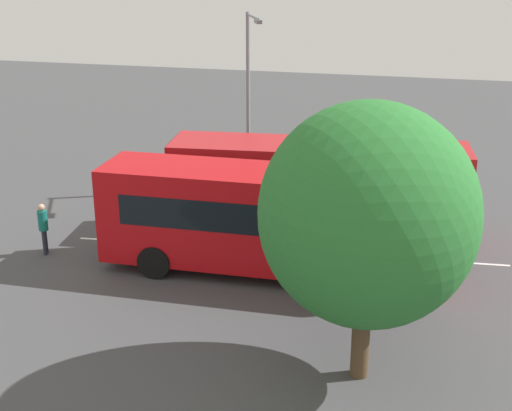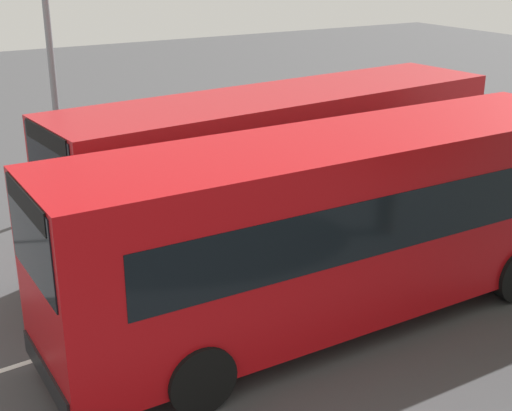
{
  "view_description": "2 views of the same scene",
  "coord_description": "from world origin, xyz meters",
  "px_view_note": "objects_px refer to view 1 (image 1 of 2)",
  "views": [
    {
      "loc": [
        -4.39,
        22.14,
        9.94
      ],
      "look_at": [
        1.1,
        -0.22,
        1.5
      ],
      "focal_mm": 50.3,
      "sensor_mm": 36.0,
      "label": 1
    },
    {
      "loc": [
        7.29,
        10.89,
        6.39
      ],
      "look_at": [
        1.35,
        0.7,
        2.02
      ],
      "focal_mm": 50.01,
      "sensor_mm": 36.0,
      "label": 2
    }
  ],
  "objects_px": {
    "bus_center_left": "(264,218)",
    "street_lamp": "(249,91)",
    "bus_far_left": "(316,186)",
    "pedestrian": "(43,225)",
    "depot_tree": "(368,216)"
  },
  "relations": [
    {
      "from": "bus_far_left",
      "to": "street_lamp",
      "type": "xyz_separation_m",
      "value": [
        3.55,
        -4.28,
        2.4
      ]
    },
    {
      "from": "pedestrian",
      "to": "depot_tree",
      "type": "xyz_separation_m",
      "value": [
        -11.13,
        4.78,
        3.09
      ]
    },
    {
      "from": "bus_far_left",
      "to": "pedestrian",
      "type": "xyz_separation_m",
      "value": [
        8.62,
        3.88,
        -0.8
      ]
    },
    {
      "from": "pedestrian",
      "to": "depot_tree",
      "type": "relative_size",
      "value": 0.26
    },
    {
      "from": "bus_center_left",
      "to": "street_lamp",
      "type": "height_order",
      "value": "street_lamp"
    },
    {
      "from": "bus_far_left",
      "to": "pedestrian",
      "type": "relative_size",
      "value": 5.89
    },
    {
      "from": "street_lamp",
      "to": "depot_tree",
      "type": "height_order",
      "value": "street_lamp"
    },
    {
      "from": "bus_center_left",
      "to": "pedestrian",
      "type": "xyz_separation_m",
      "value": [
        7.56,
        0.33,
        -0.8
      ]
    },
    {
      "from": "depot_tree",
      "to": "street_lamp",
      "type": "bearing_deg",
      "value": -64.91
    },
    {
      "from": "bus_far_left",
      "to": "bus_center_left",
      "type": "xyz_separation_m",
      "value": [
        1.06,
        3.55,
        0.0
      ]
    },
    {
      "from": "pedestrian",
      "to": "depot_tree",
      "type": "distance_m",
      "value": 12.5
    },
    {
      "from": "street_lamp",
      "to": "depot_tree",
      "type": "distance_m",
      "value": 14.29
    },
    {
      "from": "depot_tree",
      "to": "pedestrian",
      "type": "bearing_deg",
      "value": -23.23
    },
    {
      "from": "bus_far_left",
      "to": "pedestrian",
      "type": "distance_m",
      "value": 9.49
    },
    {
      "from": "bus_far_left",
      "to": "street_lamp",
      "type": "distance_m",
      "value": 6.06
    }
  ]
}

